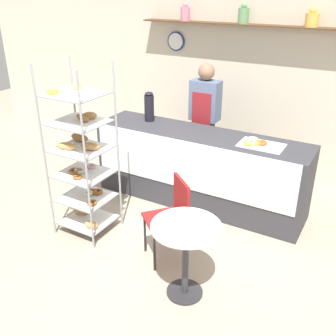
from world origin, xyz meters
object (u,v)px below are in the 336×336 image
at_px(cafe_table, 186,244).
at_px(donut_tray_counter, 257,143).
at_px(coffee_carafe, 149,107).
at_px(person_worker, 204,120).
at_px(pastry_rack, 82,159).
at_px(cafe_chair, 173,212).

bearing_deg(cafe_table, donut_tray_counter, 86.73).
distance_m(cafe_table, coffee_carafe, 2.25).
distance_m(person_worker, donut_tray_counter, 1.10).
xyz_separation_m(pastry_rack, person_worker, (0.61, 1.75, 0.04)).
distance_m(person_worker, cafe_chair, 1.81).
distance_m(cafe_chair, coffee_carafe, 1.72).
height_order(pastry_rack, coffee_carafe, pastry_rack).
bearing_deg(donut_tray_counter, cafe_chair, -112.17).
distance_m(pastry_rack, coffee_carafe, 1.31).
distance_m(pastry_rack, person_worker, 1.86).
bearing_deg(person_worker, pastry_rack, -109.12).
height_order(person_worker, donut_tray_counter, person_worker).
height_order(cafe_table, cafe_chair, cafe_chair).
relative_size(coffee_carafe, donut_tray_counter, 0.78).
height_order(cafe_table, coffee_carafe, coffee_carafe).
height_order(pastry_rack, cafe_table, pastry_rack).
bearing_deg(cafe_table, pastry_rack, 165.35).
bearing_deg(cafe_chair, donut_tray_counter, 108.45).
xyz_separation_m(cafe_table, coffee_carafe, (-1.41, 1.66, 0.58)).
xyz_separation_m(cafe_chair, coffee_carafe, (-1.04, 1.24, 0.60)).
bearing_deg(cafe_chair, cafe_table, -8.70).
height_order(coffee_carafe, donut_tray_counter, coffee_carafe).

